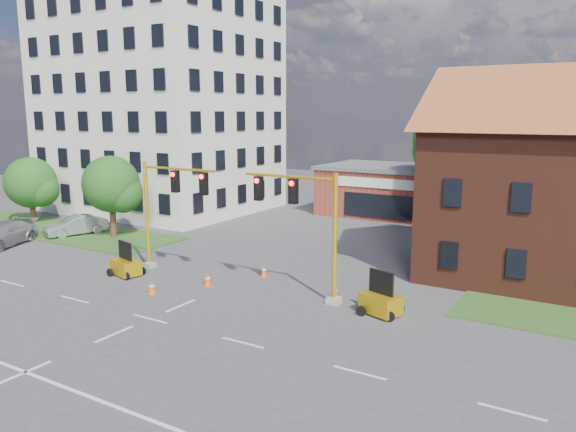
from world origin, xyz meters
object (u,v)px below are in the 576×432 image
object	(u,v)px
pickup_white	(503,261)
trailer_east	(381,302)
trailer_west	(126,266)
signal_mast_west	(168,204)
signal_mast_east	(304,219)

from	to	relation	value
pickup_white	trailer_east	bearing A→B (deg)	178.58
trailer_west	pickup_white	size ratio (longest dim) A/B	0.33
signal_mast_west	pickup_white	xyz separation A→B (m)	(16.23, 9.23, -3.13)
trailer_west	trailer_east	bearing A→B (deg)	20.53
pickup_white	signal_mast_east	bearing A→B (deg)	159.23
signal_mast_west	pickup_white	world-z (taller)	signal_mast_west
trailer_east	signal_mast_west	bearing A→B (deg)	-162.25
signal_mast_west	trailer_east	bearing A→B (deg)	-1.20
signal_mast_east	trailer_west	distance (m)	10.95
trailer_west	pickup_white	world-z (taller)	trailer_west
trailer_west	trailer_east	xyz separation A→B (m)	(14.36, 1.58, 0.03)
signal_mast_east	trailer_east	bearing A→B (deg)	-3.75
trailer_west	trailer_east	distance (m)	14.45
signal_mast_west	pickup_white	size ratio (longest dim) A/B	1.09
signal_mast_west	trailer_west	world-z (taller)	signal_mast_west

